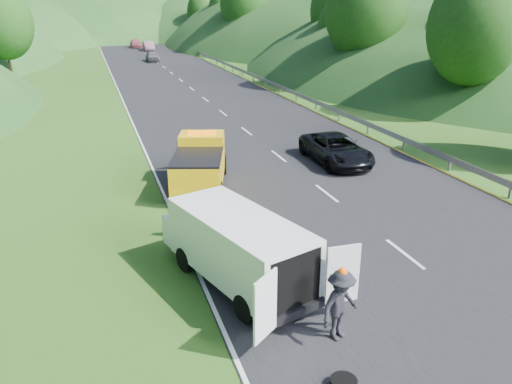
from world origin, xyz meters
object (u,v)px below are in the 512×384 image
object	(u,v)px
white_van	(237,245)
woman	(189,238)
suitcase	(191,258)
tow_truck	(200,163)
child	(246,243)
worker	(338,338)
passing_suv	(335,163)

from	to	relation	value
white_van	woman	world-z (taller)	white_van
suitcase	tow_truck	bearing A→B (deg)	75.10
tow_truck	woman	distance (m)	5.44
child	tow_truck	bearing A→B (deg)	110.56
woman	child	world-z (taller)	woman
worker	passing_suv	bearing A→B (deg)	39.56
tow_truck	white_van	size ratio (longest dim) A/B	0.87
white_van	woman	bearing A→B (deg)	85.23
suitcase	child	bearing A→B (deg)	24.58
woman	tow_truck	bearing A→B (deg)	-26.86
child	suitcase	xyz separation A→B (m)	(-2.15, -0.98, 0.29)
passing_suv	worker	bearing A→B (deg)	-115.53
tow_truck	white_van	distance (m)	8.60
woman	suitcase	distance (m)	2.08
child	worker	distance (m)	5.84
woman	worker	distance (m)	7.30
tow_truck	suitcase	world-z (taller)	tow_truck
tow_truck	woman	xyz separation A→B (m)	(-1.58, -5.08, -1.17)
white_van	worker	world-z (taller)	white_van
suitcase	passing_suv	distance (m)	12.74
child	suitcase	distance (m)	2.38
child	passing_suv	bearing A→B (deg)	64.10
suitcase	passing_suv	bearing A→B (deg)	42.06
woman	child	bearing A→B (deg)	-129.43
white_van	woman	xyz separation A→B (m)	(-0.80, 3.49, -1.26)
white_van	woman	distance (m)	3.79
tow_truck	woman	world-z (taller)	tow_truck
woman	passing_suv	size ratio (longest dim) A/B	0.29
suitcase	white_van	bearing A→B (deg)	-52.62
tow_truck	passing_suv	distance (m)	7.78
child	suitcase	world-z (taller)	suitcase
child	worker	xyz separation A→B (m)	(0.64, -5.81, 0.00)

